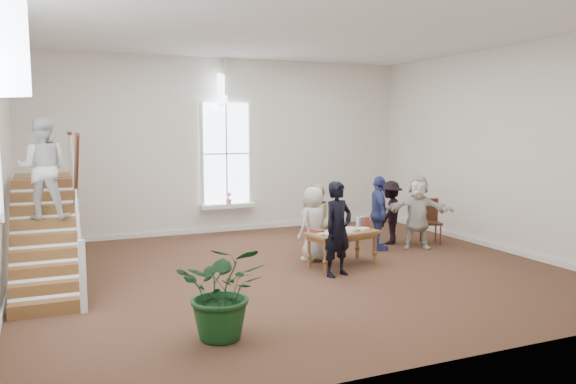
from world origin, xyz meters
name	(u,v)px	position (x,y,z in m)	size (l,w,h in m)	color
ground	(295,271)	(0.00, 0.00, 0.00)	(10.00, 10.00, 0.00)	#42271A
room_shell	(228,217)	(0.00, 4.39, 0.40)	(10.49, 10.00, 10.00)	silver
staircase	(44,194)	(-4.34, 0.75, 1.62)	(1.10, 4.10, 2.92)	brown
library_table	(342,236)	(1.04, 0.04, 0.61)	(1.58, 1.00, 0.75)	brown
police_officer	(338,229)	(0.60, -0.60, 0.88)	(0.64, 0.42, 1.76)	black
elderly_woman	(314,224)	(0.70, 0.65, 0.77)	(0.75, 0.49, 1.53)	beige
person_yellow	(316,219)	(1.00, 1.15, 0.76)	(0.74, 0.58, 1.53)	#DBCD89
woman_cluster_a	(379,213)	(2.49, 1.00, 0.83)	(0.97, 0.41, 1.66)	navy
woman_cluster_b	(390,212)	(3.09, 1.45, 0.75)	(0.97, 0.55, 1.49)	black
woman_cluster_c	(418,212)	(3.39, 0.80, 0.84)	(1.55, 0.49, 1.67)	silver
floor_plant	(224,291)	(-2.22, -2.76, 0.64)	(1.15, 1.00, 1.28)	#123916
side_chair	(430,218)	(4.03, 1.20, 0.59)	(0.58, 0.58, 1.05)	#3B2210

